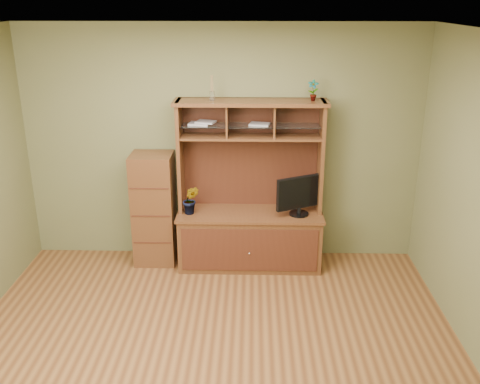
{
  "coord_description": "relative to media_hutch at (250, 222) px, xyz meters",
  "views": [
    {
      "loc": [
        0.35,
        -3.89,
        2.94
      ],
      "look_at": [
        0.23,
        1.2,
        1.08
      ],
      "focal_mm": 40.0,
      "sensor_mm": 36.0,
      "label": 1
    }
  ],
  "objects": [
    {
      "name": "orchid_plant",
      "position": [
        -0.66,
        -0.08,
        0.29
      ],
      "size": [
        0.18,
        0.15,
        0.33
      ],
      "primitive_type": "imported",
      "rotation": [
        0.0,
        0.0,
        -0.02
      ],
      "color": "#33531C",
      "rests_on": "media_hutch"
    },
    {
      "name": "side_cabinet",
      "position": [
        -1.1,
        0.04,
        0.13
      ],
      "size": [
        0.47,
        0.43,
        1.3
      ],
      "color": "#4D2716",
      "rests_on": "room"
    },
    {
      "name": "magazines",
      "position": [
        -0.32,
        0.08,
        1.13
      ],
      "size": [
        0.9,
        0.21,
        0.04
      ],
      "color": "#B0B0B5",
      "rests_on": "media_hutch"
    },
    {
      "name": "top_plant",
      "position": [
        0.66,
        0.08,
        1.49
      ],
      "size": [
        0.13,
        0.1,
        0.22
      ],
      "primitive_type": "imported",
      "rotation": [
        0.0,
        0.0,
        -0.17
      ],
      "color": "#296021",
      "rests_on": "media_hutch"
    },
    {
      "name": "media_hutch",
      "position": [
        0.0,
        0.0,
        0.0
      ],
      "size": [
        1.66,
        0.61,
        1.9
      ],
      "color": "#4D2716",
      "rests_on": "room"
    },
    {
      "name": "room",
      "position": [
        -0.33,
        -1.73,
        0.83
      ],
      "size": [
        4.54,
        4.04,
        2.74
      ],
      "color": "#583219",
      "rests_on": "ground"
    },
    {
      "name": "monitor",
      "position": [
        0.55,
        -0.08,
        0.36
      ],
      "size": [
        0.52,
        0.3,
        0.45
      ],
      "rotation": [
        0.0,
        0.0,
        0.47
      ],
      "color": "black",
      "rests_on": "media_hutch"
    },
    {
      "name": "reed_diffuser",
      "position": [
        -0.41,
        0.08,
        1.48
      ],
      "size": [
        0.05,
        0.05,
        0.27
      ],
      "color": "silver",
      "rests_on": "media_hutch"
    }
  ]
}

